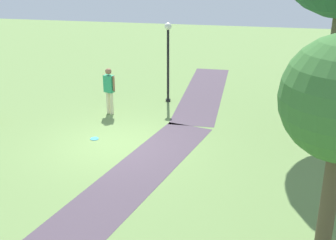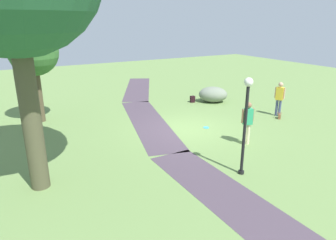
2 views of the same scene
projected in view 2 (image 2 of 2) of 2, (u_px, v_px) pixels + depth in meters
The scene contains 12 objects.
ground_plane at pixel (188, 129), 14.32m from camera, with size 48.00×48.00×0.00m, color #678648.
footpath_segment_near at pixel (242, 207), 8.35m from camera, with size 8.01×1.69×0.01m.
footpath_segment_mid at pixel (148, 122), 15.32m from camera, with size 8.16×3.55×0.01m.
footpath_segment_far at pixel (138, 88), 22.78m from camera, with size 7.90×5.05×0.01m.
young_tree_near_path at pixel (33, 52), 14.38m from camera, with size 2.32×2.32×4.62m.
lamp_post at pixel (246, 116), 9.57m from camera, with size 0.28×0.28×3.23m.
lawn_boulder at pixel (213, 94), 18.87m from camera, with size 2.13×2.19×0.96m.
woman_with_handbag at pixel (279, 96), 15.95m from camera, with size 0.47×0.38×1.82m.
man_near_boulder at pixel (247, 120), 12.27m from camera, with size 0.34×0.50×1.78m.
handbag_on_grass at pixel (279, 116), 15.80m from camera, with size 0.38×0.38×0.31m.
backpack_by_boulder at pixel (192, 99), 18.89m from camera, with size 0.29×0.31×0.40m.
frisbee_on_grass at pixel (206, 128), 14.49m from camera, with size 0.27×0.27×0.02m.
Camera 2 is at (-11.26, 7.44, 4.89)m, focal length 32.69 mm.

